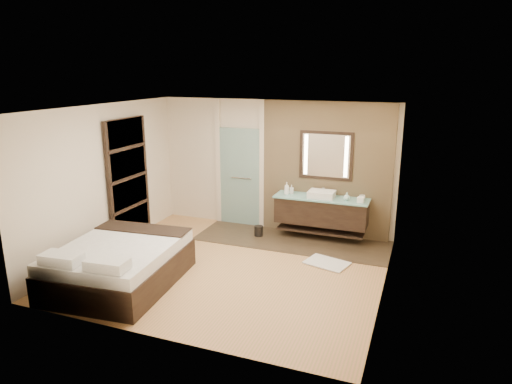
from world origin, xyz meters
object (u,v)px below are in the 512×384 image
at_px(waste_bin, 259,231).
at_px(vanity, 321,211).
at_px(mirror_unit, 326,156).
at_px(bed, 119,264).

bearing_deg(waste_bin, vanity, 14.53).
xyz_separation_m(mirror_unit, bed, (-2.51, -3.31, -1.32)).
bearing_deg(waste_bin, bed, -115.29).
bearing_deg(mirror_unit, waste_bin, -155.40).
height_order(bed, waste_bin, bed).
distance_m(vanity, bed, 3.98).
bearing_deg(vanity, bed, -129.17).
distance_m(mirror_unit, waste_bin, 2.03).
relative_size(mirror_unit, bed, 0.48).
distance_m(vanity, mirror_unit, 1.10).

